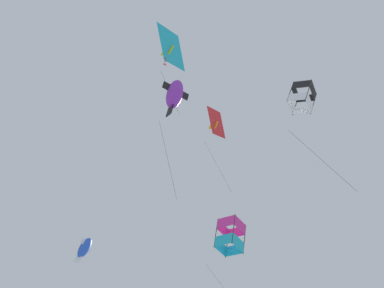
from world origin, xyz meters
name	(u,v)px	position (x,y,z in m)	size (l,w,h in m)	color
kite_fish_far_centre	(175,94)	(-5.02, 1.85, 20.87)	(1.92, 1.55, 7.39)	purple
kite_box_near_right	(230,236)	(3.18, -5.16, 19.56)	(3.33, 2.99, 7.15)	#DB2D93
kite_delta_upper_right	(216,123)	(1.11, -3.56, 28.14)	(2.43, 2.25, 7.12)	red
kite_box_highest	(302,98)	(-9.28, -2.47, 17.28)	(2.18, 1.83, 5.85)	black
kite_delta_low_drifter	(170,48)	(-3.74, 1.89, 27.81)	(2.55, 2.62, 7.39)	#1EB2C6
kite_fish_near_left	(85,248)	(6.39, 3.50, 18.42)	(1.21, 1.27, 1.83)	blue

